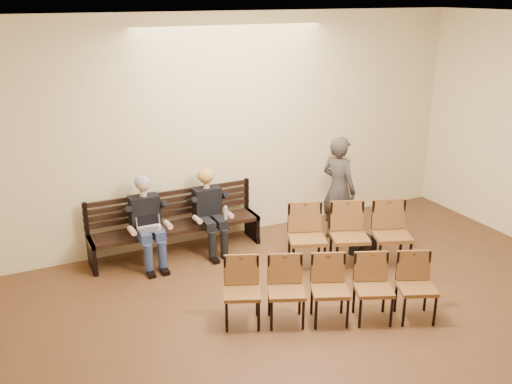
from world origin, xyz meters
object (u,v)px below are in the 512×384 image
bench (177,239)px  laptop (151,230)px  seated_woman (210,215)px  chair_row_back (330,291)px  chair_row_front (350,238)px  bag (363,246)px  passerby (339,181)px  water_bottle (226,220)px  seated_man (147,223)px

bench → laptop: bearing=-147.4°
seated_woman → chair_row_back: 2.56m
seated_woman → chair_row_front: size_ratio=0.68×
laptop → chair_row_back: chair_row_back is taller
laptop → bag: bearing=-15.2°
laptop → passerby: 2.98m
bench → chair_row_back: (1.05, -2.61, 0.19)m
bench → chair_row_back: size_ratio=1.03×
laptop → passerby: bearing=-3.4°
water_bottle → chair_row_front: (1.39, -1.19, -0.07)m
passerby → water_bottle: bearing=64.9°
seated_woman → chair_row_front: 2.12m
chair_row_back → seated_woman: bearing=125.1°
seated_woman → passerby: size_ratio=0.60×
bench → seated_man: (-0.47, -0.12, 0.40)m
seated_woman → laptop: bearing=-169.7°
seated_woman → chair_row_front: (1.56, -1.43, -0.10)m
passerby → seated_man: bearing=63.3°
bag → water_bottle: bearing=154.3°
seated_woman → chair_row_back: bearing=-77.4°
bench → laptop: (-0.46, -0.29, 0.35)m
bag → chair_row_back: chair_row_back is taller
bench → chair_row_front: size_ratio=1.51×
laptop → water_bottle: size_ratio=1.64×
bag → chair_row_front: (-0.47, -0.30, 0.35)m
seated_woman → laptop: (-0.95, -0.17, -0.01)m
water_bottle → bag: size_ratio=0.58×
bench → laptop: laptop is taller
seated_man → water_bottle: size_ratio=5.99×
laptop → bench: bearing=35.2°
seated_man → passerby: bearing=-9.3°
bench → seated_man: seated_man is taller
laptop → chair_row_front: size_ratio=0.20×
seated_man → seated_woman: seated_man is taller
bench → seated_woman: (0.50, -0.12, 0.36)m
seated_woman → seated_man: bearing=180.0°
water_bottle → passerby: (1.81, -0.24, 0.42)m
chair_row_front → laptop: bearing=173.9°
bag → chair_row_back: (-1.47, -1.36, 0.28)m
passerby → bag: bearing=166.6°
laptop → chair_row_front: bearing=-24.0°
seated_woman → chair_row_back: seated_woman is taller
seated_man → seated_woman: 0.96m
bench → passerby: 2.66m
seated_man → bag: 3.24m
seated_man → bench: bearing=14.4°
seated_man → water_bottle: seated_man is taller
passerby → chair_row_front: bearing=138.6°
laptop → passerby: passerby is taller
passerby → chair_row_back: (-1.43, -2.01, -0.56)m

